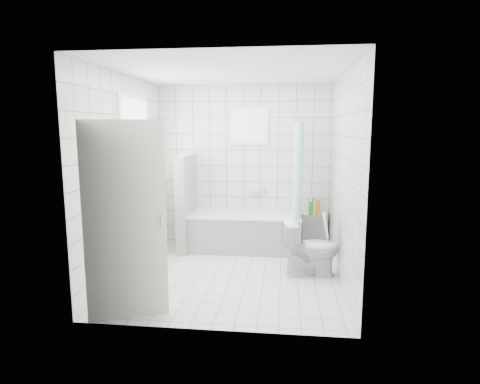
# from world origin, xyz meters

# --- Properties ---
(ground) EXTENTS (3.00, 3.00, 0.00)m
(ground) POSITION_xyz_m (0.00, 0.00, 0.00)
(ground) COLOR white
(ground) RESTS_ON ground
(ceiling) EXTENTS (3.00, 3.00, 0.00)m
(ceiling) POSITION_xyz_m (0.00, 0.00, 2.60)
(ceiling) COLOR white
(ceiling) RESTS_ON ground
(wall_back) EXTENTS (2.80, 0.02, 2.60)m
(wall_back) POSITION_xyz_m (0.00, 1.50, 1.30)
(wall_back) COLOR white
(wall_back) RESTS_ON ground
(wall_front) EXTENTS (2.80, 0.02, 2.60)m
(wall_front) POSITION_xyz_m (0.00, -1.50, 1.30)
(wall_front) COLOR white
(wall_front) RESTS_ON ground
(wall_left) EXTENTS (0.02, 3.00, 2.60)m
(wall_left) POSITION_xyz_m (-1.40, 0.00, 1.30)
(wall_left) COLOR white
(wall_left) RESTS_ON ground
(wall_right) EXTENTS (0.02, 3.00, 2.60)m
(wall_right) POSITION_xyz_m (1.40, 0.00, 1.30)
(wall_right) COLOR white
(wall_right) RESTS_ON ground
(window_left) EXTENTS (0.01, 0.90, 1.40)m
(window_left) POSITION_xyz_m (-1.35, 0.30, 1.60)
(window_left) COLOR white
(window_left) RESTS_ON wall_left
(window_back) EXTENTS (0.50, 0.01, 0.50)m
(window_back) POSITION_xyz_m (0.10, 1.46, 1.95)
(window_back) COLOR white
(window_back) RESTS_ON wall_back
(window_sill) EXTENTS (0.18, 1.02, 0.08)m
(window_sill) POSITION_xyz_m (-1.31, 0.30, 0.86)
(window_sill) COLOR white
(window_sill) RESTS_ON wall_left
(door) EXTENTS (0.76, 0.33, 2.00)m
(door) POSITION_xyz_m (-0.88, -1.33, 1.00)
(door) COLOR silver
(door) RESTS_ON ground
(bathtub) EXTENTS (1.74, 0.77, 0.58)m
(bathtub) POSITION_xyz_m (0.07, 1.12, 0.29)
(bathtub) COLOR white
(bathtub) RESTS_ON ground
(partition_wall) EXTENTS (0.15, 0.85, 1.50)m
(partition_wall) POSITION_xyz_m (-0.86, 1.07, 0.75)
(partition_wall) COLOR white
(partition_wall) RESTS_ON ground
(tiled_ledge) EXTENTS (0.40, 0.24, 0.55)m
(tiled_ledge) POSITION_xyz_m (1.17, 1.38, 0.28)
(tiled_ledge) COLOR white
(tiled_ledge) RESTS_ON ground
(toilet) EXTENTS (0.78, 0.52, 0.74)m
(toilet) POSITION_xyz_m (1.03, 0.08, 0.37)
(toilet) COLOR white
(toilet) RESTS_ON ground
(curtain_rod) EXTENTS (0.02, 0.80, 0.02)m
(curtain_rod) POSITION_xyz_m (0.89, 1.10, 2.00)
(curtain_rod) COLOR silver
(curtain_rod) RESTS_ON wall_back
(shower_curtain) EXTENTS (0.14, 0.48, 1.78)m
(shower_curtain) POSITION_xyz_m (0.89, 0.97, 1.10)
(shower_curtain) COLOR #4CDDDF
(shower_curtain) RESTS_ON curtain_rod
(tub_faucet) EXTENTS (0.18, 0.06, 0.06)m
(tub_faucet) POSITION_xyz_m (0.17, 1.46, 0.85)
(tub_faucet) COLOR silver
(tub_faucet) RESTS_ON wall_back
(sill_bottles) EXTENTS (0.20, 0.82, 0.29)m
(sill_bottles) POSITION_xyz_m (-1.30, 0.23, 1.02)
(sill_bottles) COLOR #C26194
(sill_bottles) RESTS_ON window_sill
(ledge_bottles) EXTENTS (0.18, 0.18, 0.24)m
(ledge_bottles) POSITION_xyz_m (1.14, 1.34, 0.67)
(ledge_bottles) COLOR #F3A319
(ledge_bottles) RESTS_ON tiled_ledge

